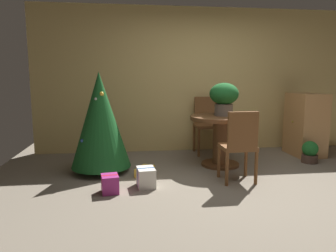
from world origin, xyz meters
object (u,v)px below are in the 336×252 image
flower_vase (224,97)px  potted_plant (310,152)px  round_dining_table (221,133)px  gift_box_gold (145,171)px  gift_box_cream (146,177)px  wooden_chair_far (207,121)px  wooden_chair_near (240,143)px  wooden_cabinet (306,124)px  gift_box_purple (110,184)px  holiday_tree (100,120)px

flower_vase → potted_plant: (1.42, -0.07, -0.89)m
round_dining_table → gift_box_gold: round_dining_table is taller
gift_box_gold → potted_plant: (2.66, 0.33, 0.11)m
round_dining_table → potted_plant: bearing=-1.2°
gift_box_cream → gift_box_gold: 0.46m
wooden_chair_far → flower_vase: bearing=-86.7°
flower_vase → wooden_chair_near: flower_vase is taller
wooden_cabinet → gift_box_purple: bearing=-156.4°
wooden_chair_near → gift_box_gold: bearing=159.1°
flower_vase → wooden_cabinet: bearing=14.9°
wooden_chair_far → wooden_chair_near: wooden_chair_far is taller
wooden_chair_far → potted_plant: size_ratio=2.87×
holiday_tree → wooden_cabinet: bearing=9.4°
wooden_cabinet → potted_plant: bearing=-111.8°
holiday_tree → potted_plant: (3.27, 0.07, -0.59)m
gift_box_cream → potted_plant: (2.67, 0.78, 0.05)m
gift_box_gold → gift_box_purple: (-0.45, -0.61, 0.05)m
round_dining_table → wooden_chair_near: 0.81m
wooden_cabinet → potted_plant: wooden_cabinet is taller
wooden_chair_far → wooden_cabinet: size_ratio=0.93×
wooden_chair_near → potted_plant: (1.47, 0.78, -0.35)m
gift_box_cream → potted_plant: potted_plant is taller
wooden_chair_far → gift_box_gold: size_ratio=2.82×
holiday_tree → wooden_cabinet: 3.52m
wooden_chair_near → gift_box_purple: bearing=-174.5°
wooden_chair_near → wooden_cabinet: size_ratio=0.87×
holiday_tree → potted_plant: 3.32m
gift_box_cream → wooden_chair_far: bearing=54.4°
flower_vase → wooden_cabinet: size_ratio=0.46×
gift_box_cream → wooden_cabinet: 3.18m
holiday_tree → gift_box_cream: (0.60, -0.72, -0.64)m
wooden_chair_near → wooden_cabinet: bearing=37.6°
round_dining_table → gift_box_gold: (-1.19, -0.36, -0.45)m
wooden_chair_far → wooden_chair_near: 1.67m
wooden_chair_near → gift_box_purple: 1.69m
wooden_chair_near → gift_box_cream: size_ratio=3.18×
flower_vase → holiday_tree: size_ratio=0.35×
wooden_chair_far → gift_box_cream: bearing=-125.6°
gift_box_gold → wooden_cabinet: wooden_cabinet is taller
flower_vase → gift_box_cream: 1.79m
round_dining_table → wooden_chair_near: size_ratio=1.00×
gift_box_cream → gift_box_purple: 0.46m
wooden_chair_far → wooden_cabinet: (1.67, -0.39, -0.03)m
gift_box_purple → wooden_chair_far: bearing=48.2°
round_dining_table → wooden_chair_far: wooden_chair_far is taller
wooden_chair_near → gift_box_cream: (-1.20, -0.00, -0.40)m
holiday_tree → gift_box_gold: size_ratio=4.01×
gift_box_cream → wooden_cabinet: wooden_cabinet is taller
gift_box_purple → potted_plant: bearing=16.8°
round_dining_table → gift_box_purple: round_dining_table is taller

